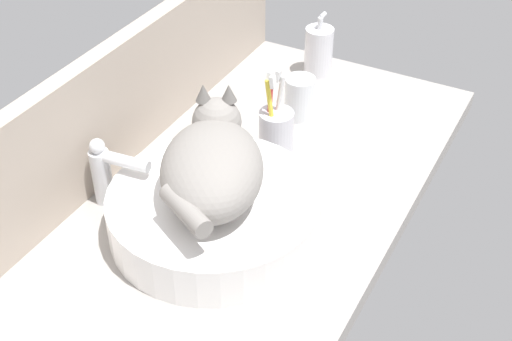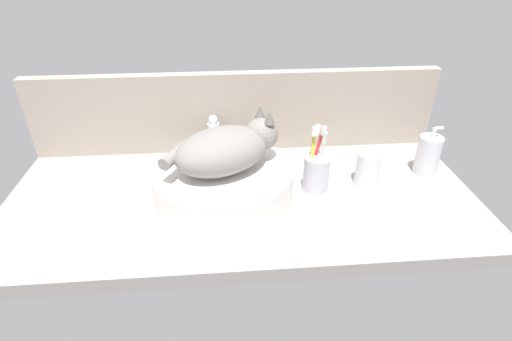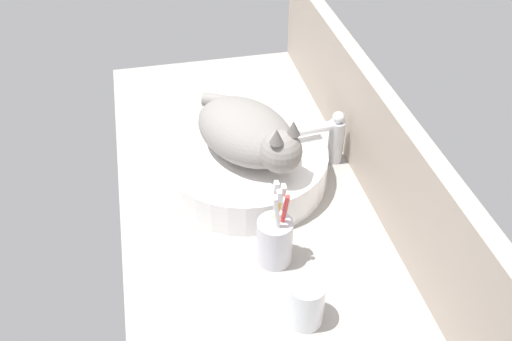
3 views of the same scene
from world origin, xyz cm
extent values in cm
cube|color=#9E9993|center=(0.00, 0.00, -2.00)|extent=(124.77, 57.09, 4.00)
cube|color=#AD9E8E|center=(0.00, 26.75, 12.45)|extent=(124.77, 3.60, 24.91)
cylinder|color=white|center=(-4.83, -0.40, 3.96)|extent=(36.57, 36.57, 7.93)
ellipsoid|color=gray|center=(-4.83, -0.40, 13.43)|extent=(30.06, 26.78, 11.00)
sphere|color=gray|center=(5.64, 5.20, 14.93)|extent=(8.80, 8.80, 8.80)
cone|color=#635F5B|center=(5.48, 7.62, 20.33)|extent=(2.80, 2.80, 3.20)
cone|color=#635F5B|center=(7.56, 3.74, 20.33)|extent=(2.80, 2.80, 3.20)
cylinder|color=gray|center=(-16.00, -2.04, 13.93)|extent=(7.91, 11.24, 3.20)
cylinder|color=silver|center=(-7.25, 21.95, 5.50)|extent=(3.60, 3.60, 11.00)
cylinder|color=silver|center=(-6.71, 16.98, 10.40)|extent=(3.26, 10.18, 2.20)
sphere|color=silver|center=(-7.25, 21.95, 12.20)|extent=(2.80, 2.80, 2.80)
cylinder|color=silver|center=(53.87, 6.60, 5.69)|extent=(6.55, 6.55, 11.37)
cylinder|color=silver|center=(53.87, 6.60, 12.77)|extent=(1.20, 1.20, 2.80)
cylinder|color=silver|center=(55.07, 6.60, 14.17)|extent=(2.20, 1.00, 1.00)
cylinder|color=silver|center=(20.11, 0.62, 4.98)|extent=(6.83, 6.83, 9.96)
cylinder|color=white|center=(21.15, 1.02, 8.90)|extent=(1.60, 2.71, 17.02)
cube|color=white|center=(21.15, 1.02, 17.40)|extent=(1.30, 1.05, 2.52)
cylinder|color=#D13838|center=(19.72, 1.97, 8.90)|extent=(4.12, 1.82, 16.88)
cube|color=white|center=(19.72, 1.97, 17.40)|extent=(1.64, 0.93, 2.62)
cylinder|color=yellow|center=(18.74, 0.87, 8.90)|extent=(1.38, 3.53, 16.95)
cube|color=white|center=(18.74, 0.87, 17.40)|extent=(1.27, 1.16, 2.53)
cylinder|color=white|center=(34.91, 2.49, 4.65)|extent=(6.48, 6.48, 9.30)
cylinder|color=silver|center=(34.91, 2.49, 3.42)|extent=(5.70, 5.70, 6.83)
camera|label=1|loc=(-83.14, -49.86, 84.69)|focal=50.00mm
camera|label=2|loc=(-3.65, -88.68, 61.29)|focal=28.00mm
camera|label=3|loc=(92.89, -18.90, 84.29)|focal=40.00mm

